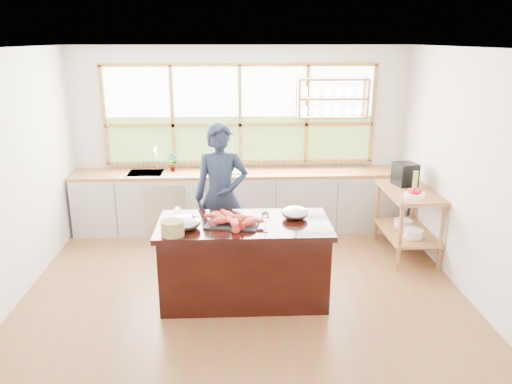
{
  "coord_description": "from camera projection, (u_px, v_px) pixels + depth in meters",
  "views": [
    {
      "loc": [
        -0.09,
        -5.2,
        2.8
      ],
      "look_at": [
        0.15,
        0.15,
        1.13
      ],
      "focal_mm": 35.0,
      "sensor_mm": 36.0,
      "label": 1
    }
  ],
  "objects": [
    {
      "name": "ground_plane",
      "position": [
        244.0,
        289.0,
        5.8
      ],
      "size": [
        5.0,
        5.0,
        0.0
      ],
      "primitive_type": "plane",
      "color": "brown"
    },
    {
      "name": "room_shell",
      "position": [
        244.0,
        132.0,
        5.77
      ],
      "size": [
        5.02,
        4.52,
        2.71
      ],
      "color": "silver",
      "rests_on": "ground_plane"
    },
    {
      "name": "back_counter",
      "position": [
        240.0,
        200.0,
        7.51
      ],
      "size": [
        4.9,
        0.63,
        0.9
      ],
      "color": "beige",
      "rests_on": "ground_plane"
    },
    {
      "name": "right_shelf_unit",
      "position": [
        408.0,
        212.0,
        6.56
      ],
      "size": [
        0.62,
        1.1,
        0.9
      ],
      "color": "#A17033",
      "rests_on": "ground_plane"
    },
    {
      "name": "island",
      "position": [
        244.0,
        261.0,
        5.47
      ],
      "size": [
        1.85,
        0.9,
        0.9
      ],
      "color": "black",
      "rests_on": "ground_plane"
    },
    {
      "name": "cook",
      "position": [
        221.0,
        197.0,
        6.17
      ],
      "size": [
        0.67,
        0.44,
        1.83
      ],
      "primitive_type": "imported",
      "rotation": [
        0.0,
        0.0,
        0.0
      ],
      "color": "#192338",
      "rests_on": "ground_plane"
    },
    {
      "name": "potted_plant",
      "position": [
        172.0,
        162.0,
        7.35
      ],
      "size": [
        0.18,
        0.15,
        0.3
      ],
      "primitive_type": "imported",
      "rotation": [
        0.0,
        0.0,
        -0.33
      ],
      "color": "slate",
      "rests_on": "back_counter"
    },
    {
      "name": "cutting_board",
      "position": [
        234.0,
        171.0,
        7.38
      ],
      "size": [
        0.41,
        0.31,
        0.01
      ],
      "primitive_type": "cube",
      "rotation": [
        0.0,
        0.0,
        0.02
      ],
      "color": "#71C845",
      "rests_on": "back_counter"
    },
    {
      "name": "espresso_machine",
      "position": [
        405.0,
        174.0,
        6.67
      ],
      "size": [
        0.32,
        0.34,
        0.3
      ],
      "primitive_type": "cube",
      "rotation": [
        0.0,
        0.0,
        0.23
      ],
      "color": "black",
      "rests_on": "right_shelf_unit"
    },
    {
      "name": "wine_bottle",
      "position": [
        415.0,
        181.0,
        6.44
      ],
      "size": [
        0.08,
        0.08,
        0.26
      ],
      "primitive_type": "cylinder",
      "rotation": [
        0.0,
        0.0,
        0.3
      ],
      "color": "#9CA94F",
      "rests_on": "right_shelf_unit"
    },
    {
      "name": "fruit_bowl",
      "position": [
        415.0,
        194.0,
        6.19
      ],
      "size": [
        0.26,
        0.26,
        0.11
      ],
      "color": "white",
      "rests_on": "right_shelf_unit"
    },
    {
      "name": "slate_board",
      "position": [
        233.0,
        223.0,
        5.3
      ],
      "size": [
        0.62,
        0.5,
        0.02
      ],
      "primitive_type": "cube",
      "rotation": [
        0.0,
        0.0,
        -0.2
      ],
      "color": "black",
      "rests_on": "island"
    },
    {
      "name": "lobster_pile",
      "position": [
        232.0,
        219.0,
        5.27
      ],
      "size": [
        0.55,
        0.48,
        0.08
      ],
      "color": "#DB4623",
      "rests_on": "slate_board"
    },
    {
      "name": "mixing_bowl_left",
      "position": [
        185.0,
        222.0,
        5.16
      ],
      "size": [
        0.32,
        0.32,
        0.15
      ],
      "primitive_type": "ellipsoid",
      "color": "#B5B8BD",
      "rests_on": "island"
    },
    {
      "name": "mixing_bowl_right",
      "position": [
        295.0,
        213.0,
        5.45
      ],
      "size": [
        0.29,
        0.29,
        0.14
      ],
      "primitive_type": "ellipsoid",
      "color": "#B5B8BD",
      "rests_on": "island"
    },
    {
      "name": "wine_glass",
      "position": [
        265.0,
        217.0,
        5.05
      ],
      "size": [
        0.08,
        0.08,
        0.22
      ],
      "color": "white",
      "rests_on": "island"
    },
    {
      "name": "wicker_basket",
      "position": [
        173.0,
        228.0,
        4.99
      ],
      "size": [
        0.23,
        0.23,
        0.15
      ],
      "primitive_type": "cylinder",
      "color": "#9C7C4C",
      "rests_on": "island"
    },
    {
      "name": "parchment_roll",
      "position": [
        178.0,
        214.0,
        5.49
      ],
      "size": [
        0.12,
        0.31,
        0.08
      ],
      "primitive_type": "cylinder",
      "rotation": [
        1.57,
        0.0,
        0.12
      ],
      "color": "white",
      "rests_on": "island"
    }
  ]
}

